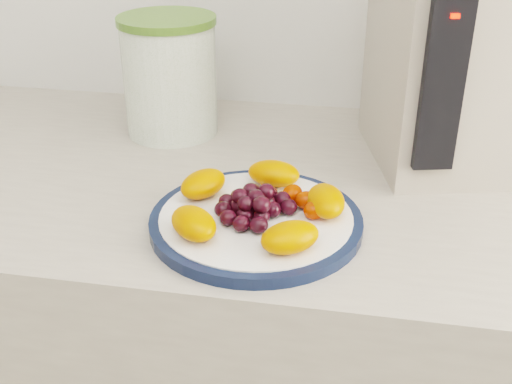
# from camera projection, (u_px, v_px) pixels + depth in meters

# --- Properties ---
(plate_rim) EXTENTS (0.27, 0.27, 0.01)m
(plate_rim) POSITION_uv_depth(u_px,v_px,m) (256.00, 222.00, 0.80)
(plate_rim) COLOR #101C39
(plate_rim) RESTS_ON counter
(plate_face) EXTENTS (0.24, 0.24, 0.02)m
(plate_face) POSITION_uv_depth(u_px,v_px,m) (256.00, 221.00, 0.80)
(plate_face) COLOR white
(plate_face) RESTS_ON counter
(canister) EXTENTS (0.18, 0.18, 0.18)m
(canister) POSITION_uv_depth(u_px,v_px,m) (170.00, 80.00, 1.04)
(canister) COLOR #406721
(canister) RESTS_ON counter
(canister_lid) EXTENTS (0.18, 0.18, 0.01)m
(canister_lid) POSITION_uv_depth(u_px,v_px,m) (166.00, 20.00, 1.00)
(canister_lid) COLOR #50752C
(canister_lid) RESTS_ON canister
(appliance_body) EXTENTS (0.23, 0.28, 0.31)m
(appliance_body) POSITION_uv_depth(u_px,v_px,m) (444.00, 59.00, 0.92)
(appliance_body) COLOR #AA9E90
(appliance_body) RESTS_ON counter
(appliance_panel) EXTENTS (0.06, 0.03, 0.23)m
(appliance_panel) POSITION_uv_depth(u_px,v_px,m) (442.00, 85.00, 0.81)
(appliance_panel) COLOR black
(appliance_panel) RESTS_ON appliance_body
(appliance_led) EXTENTS (0.01, 0.01, 0.01)m
(appliance_led) POSITION_uv_depth(u_px,v_px,m) (455.00, 16.00, 0.76)
(appliance_led) COLOR #FF0C05
(appliance_led) RESTS_ON appliance_panel
(fruit_plate) EXTENTS (0.23, 0.22, 0.04)m
(fruit_plate) POSITION_uv_depth(u_px,v_px,m) (261.00, 203.00, 0.80)
(fruit_plate) COLOR #D75900
(fruit_plate) RESTS_ON plate_face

